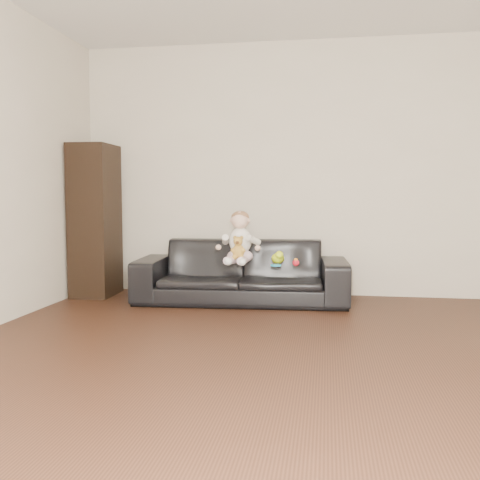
% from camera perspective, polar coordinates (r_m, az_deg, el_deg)
% --- Properties ---
extents(floor, '(5.50, 5.50, 0.00)m').
position_cam_1_polar(floor, '(3.00, 7.78, -15.31)').
color(floor, '#371F13').
rests_on(floor, ground).
extents(wall_back, '(5.00, 0.00, 5.00)m').
position_cam_1_polar(wall_back, '(5.58, 8.66, 7.50)').
color(wall_back, beige).
rests_on(wall_back, ground).
extents(sofa, '(2.07, 0.91, 0.59)m').
position_cam_1_polar(sofa, '(5.19, 0.17, -3.36)').
color(sofa, black).
rests_on(sofa, floor).
extents(cabinet, '(0.40, 0.54, 1.55)m').
position_cam_1_polar(cabinet, '(5.68, -15.19, 2.02)').
color(cabinet, black).
rests_on(cabinet, floor).
extents(shelf_item, '(0.19, 0.26, 0.28)m').
position_cam_1_polar(shelf_item, '(5.67, -15.08, 5.53)').
color(shelf_item, silver).
rests_on(shelf_item, cabinet).
extents(baby, '(0.36, 0.43, 0.50)m').
position_cam_1_polar(baby, '(5.04, -0.03, -0.03)').
color(baby, silver).
rests_on(baby, sofa).
extents(teddy_bear, '(0.14, 0.14, 0.21)m').
position_cam_1_polar(teddy_bear, '(4.90, -0.19, -0.82)').
color(teddy_bear, '#B88B34').
rests_on(teddy_bear, sofa).
extents(toy_green, '(0.15, 0.17, 0.10)m').
position_cam_1_polar(toy_green, '(5.04, 4.05, -1.96)').
color(toy_green, '#C9E61B').
rests_on(toy_green, sofa).
extents(toy_rattle, '(0.08, 0.08, 0.06)m').
position_cam_1_polar(toy_rattle, '(4.88, 5.98, -2.42)').
color(toy_rattle, red).
rests_on(toy_rattle, sofa).
extents(toy_blue_disc, '(0.13, 0.13, 0.01)m').
position_cam_1_polar(toy_blue_disc, '(4.88, 3.85, -2.70)').
color(toy_blue_disc, '#1C9CE0').
rests_on(toy_blue_disc, sofa).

